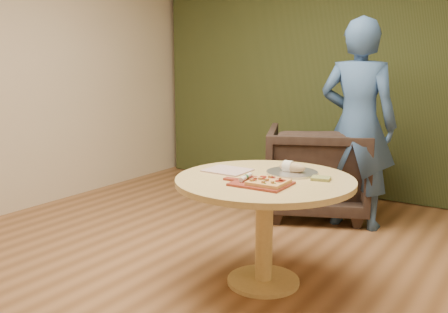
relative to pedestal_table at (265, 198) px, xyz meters
name	(u,v)px	position (x,y,z in m)	size (l,w,h in m)	color
room_shell	(187,80)	(-0.42, -0.29, 0.79)	(5.04, 6.04, 2.84)	#94613B
curtain	(346,71)	(-0.42, 2.61, 0.79)	(4.80, 0.14, 2.78)	#293216
pedestal_table	(265,198)	(0.00, 0.00, 0.00)	(1.20, 1.20, 0.75)	#DEBB71
pizza_paddle	(260,183)	(0.06, -0.18, 0.15)	(0.45, 0.29, 0.01)	maroon
flatbread_pizza	(268,182)	(0.12, -0.18, 0.17)	(0.23, 0.23, 0.04)	#E0A557
cutlery_roll	(246,177)	(-0.05, -0.16, 0.17)	(0.06, 0.20, 0.03)	silver
newspaper	(228,170)	(-0.32, 0.04, 0.15)	(0.30, 0.25, 0.01)	silver
serving_tray	(292,173)	(0.09, 0.22, 0.15)	(0.36, 0.36, 0.02)	silver
bread_roll	(291,167)	(0.09, 0.22, 0.18)	(0.19, 0.09, 0.09)	tan
green_packet	(321,178)	(0.33, 0.15, 0.15)	(0.12, 0.10, 0.02)	olive
armchair	(317,166)	(-0.33, 1.68, -0.12)	(0.95, 0.89, 0.98)	black
person_standing	(358,125)	(0.10, 1.54, 0.34)	(0.69, 0.45, 1.89)	#31507F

